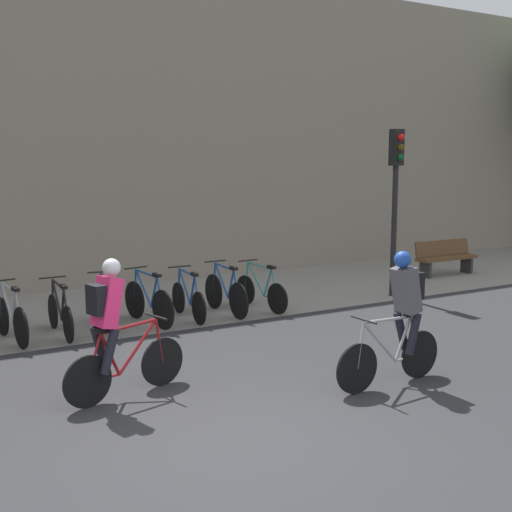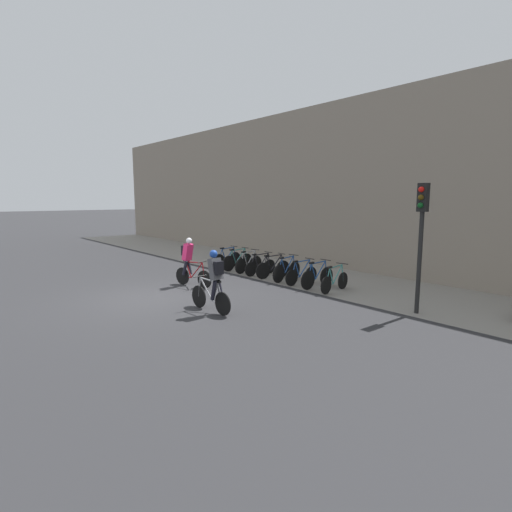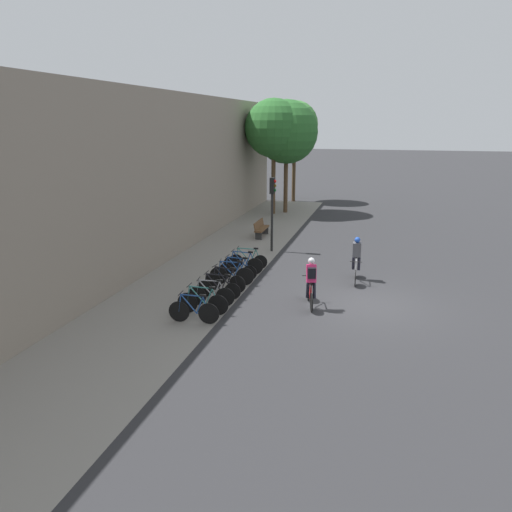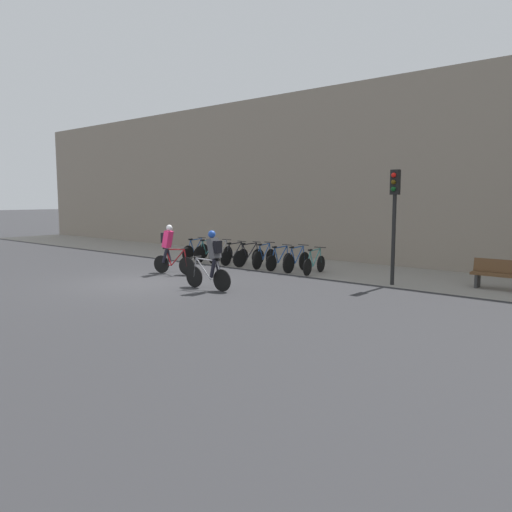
{
  "view_description": "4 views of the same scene",
  "coord_description": "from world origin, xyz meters",
  "views": [
    {
      "loc": [
        -3.03,
        -5.55,
        2.92
      ],
      "look_at": [
        1.75,
        2.88,
        1.47
      ],
      "focal_mm": 45.0,
      "sensor_mm": 36.0,
      "label": 1
    },
    {
      "loc": [
        11.66,
        -5.44,
        3.17
      ],
      "look_at": [
        1.73,
        2.9,
        1.29
      ],
      "focal_mm": 28.0,
      "sensor_mm": 36.0,
      "label": 2
    },
    {
      "loc": [
        -16.64,
        -0.45,
        6.12
      ],
      "look_at": [
        -0.39,
        3.9,
        1.57
      ],
      "focal_mm": 35.0,
      "sensor_mm": 36.0,
      "label": 3
    },
    {
      "loc": [
        13.06,
        -9.6,
        2.72
      ],
      "look_at": [
        2.14,
        3.2,
        0.75
      ],
      "focal_mm": 35.0,
      "sensor_mm": 36.0,
      "label": 4
    }
  ],
  "objects": [
    {
      "name": "cyclist_pink",
      "position": [
        -0.82,
        1.88,
        0.95
      ],
      "size": [
        1.68,
        0.62,
        1.76
      ],
      "color": "black",
      "rests_on": "ground"
    },
    {
      "name": "parked_bike_2",
      "position": [
        -1.5,
        5.2,
        0.4
      ],
      "size": [
        0.46,
        1.64,
        0.97
      ],
      "color": "black",
      "rests_on": "ground"
    },
    {
      "name": "street_tree_0",
      "position": [
        17.0,
        6.44,
        5.43
      ],
      "size": [
        4.22,
        4.22,
        7.55
      ],
      "color": "#4C3823",
      "rests_on": "ground"
    },
    {
      "name": "kerb_strip",
      "position": [
        0.0,
        6.75,
        0.0
      ],
      "size": [
        44.0,
        4.5,
        0.01
      ],
      "primitive_type": "cube",
      "color": "gray",
      "rests_on": "ground"
    },
    {
      "name": "parked_bike_5",
      "position": [
        0.84,
        5.2,
        0.41
      ],
      "size": [
        0.46,
        1.71,
        0.98
      ],
      "color": "black",
      "rests_on": "ground"
    },
    {
      "name": "parked_bike_0",
      "position": [
        -3.06,
        5.2,
        0.4
      ],
      "size": [
        0.46,
        1.64,
        0.97
      ],
      "color": "black",
      "rests_on": "ground"
    },
    {
      "name": "street_tree_2",
      "position": [
        22.11,
        6.85,
        5.87
      ],
      "size": [
        3.55,
        3.55,
        7.68
      ],
      "color": "#4C3823",
      "rests_on": "ground"
    },
    {
      "name": "parked_bike_6",
      "position": [
        1.62,
        5.2,
        0.38
      ],
      "size": [
        0.46,
        1.61,
        0.93
      ],
      "color": "black",
      "rests_on": "ground"
    },
    {
      "name": "cyclist_grey",
      "position": [
        2.65,
        0.62,
        0.95
      ],
      "size": [
        1.77,
        0.46,
        1.77
      ],
      "color": "black",
      "rests_on": "ground"
    },
    {
      "name": "parked_bike_3",
      "position": [
        -0.72,
        5.2,
        0.38
      ],
      "size": [
        0.46,
        1.65,
        0.94
      ],
      "color": "black",
      "rests_on": "ground"
    },
    {
      "name": "street_tree_1",
      "position": [
        16.31,
        7.15,
        5.67
      ],
      "size": [
        3.84,
        3.84,
        7.61
      ],
      "color": "#4C3823",
      "rests_on": "ground"
    },
    {
      "name": "parked_bike_7",
      "position": [
        2.39,
        5.2,
        0.41
      ],
      "size": [
        0.46,
        1.71,
        0.98
      ],
      "color": "black",
      "rests_on": "ground"
    },
    {
      "name": "parked_bike_8",
      "position": [
        3.18,
        5.19,
        0.38
      ],
      "size": [
        0.46,
        1.65,
        0.94
      ],
      "color": "black",
      "rests_on": "ground"
    },
    {
      "name": "building_facade",
      "position": [
        0.0,
        9.3,
        3.72
      ],
      "size": [
        44.0,
        0.6,
        7.43
      ],
      "primitive_type": "cube",
      "color": "gray",
      "rests_on": "ground"
    },
    {
      "name": "parked_bike_4",
      "position": [
        0.06,
        5.2,
        0.4
      ],
      "size": [
        0.46,
        1.64,
        0.96
      ],
      "color": "black",
      "rests_on": "ground"
    },
    {
      "name": "parked_bike_1",
      "position": [
        -2.28,
        5.2,
        0.41
      ],
      "size": [
        0.46,
        1.74,
        0.98
      ],
      "color": "black",
      "rests_on": "ground"
    },
    {
      "name": "bench",
      "position": [
        9.21,
        6.18,
        0.47
      ],
      "size": [
        1.82,
        0.44,
        0.89
      ],
      "color": "brown",
      "rests_on": "ground"
    },
    {
      "name": "traffic_light_pole",
      "position": [
        6.3,
        4.88,
        2.48
      ],
      "size": [
        0.26,
        0.3,
        3.57
      ],
      "color": "black",
      "rests_on": "ground"
    },
    {
      "name": "ground",
      "position": [
        0.0,
        0.0,
        0.0
      ],
      "size": [
        200.0,
        200.0,
        0.0
      ],
      "primitive_type": "plane",
      "color": "#2B2B2D"
    }
  ]
}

